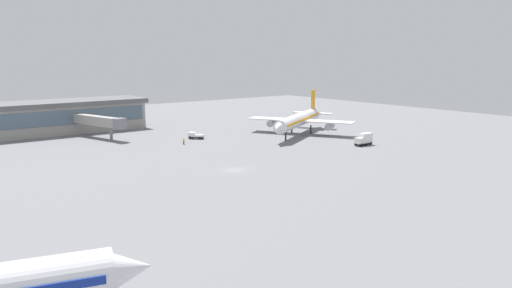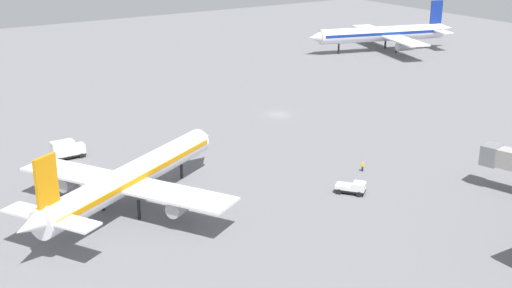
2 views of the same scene
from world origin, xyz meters
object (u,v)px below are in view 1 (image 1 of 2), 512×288
Objects in this scene: catering_truck at (364,139)px; ground_crew_worker at (184,141)px; airplane_taxiing at (299,120)px; pushback_tractor at (195,136)px.

ground_crew_worker is (38.59, -31.80, -0.85)m from catering_truck.
airplane_taxiing is 23.03× the size of ground_crew_worker.
airplane_taxiing is at bearing -97.04° from ground_crew_worker.
airplane_taxiing reaches higher than pushback_tractor.
catering_truck is 50.01m from ground_crew_worker.
airplane_taxiing is at bearing -151.19° from pushback_tractor.
pushback_tractor reaches higher than ground_crew_worker.
pushback_tractor is 2.78× the size of ground_crew_worker.
airplane_taxiing reaches higher than ground_crew_worker.
pushback_tractor is at bearing -53.25° from airplane_taxiing.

